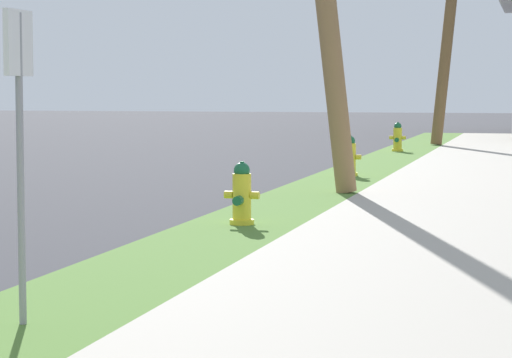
{
  "coord_description": "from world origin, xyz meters",
  "views": [
    {
      "loc": [
        4.1,
        -0.86,
        1.71
      ],
      "look_at": [
        0.77,
        12.18,
        0.62
      ],
      "focal_mm": 78.24,
      "sensor_mm": 36.0,
      "label": 1
    }
  ],
  "objects": [
    {
      "name": "street_sign_post",
      "position": [
        0.72,
        5.98,
        1.63
      ],
      "size": [
        0.05,
        0.36,
        2.12
      ],
      "color": "gray",
      "rests_on": "grass_verge"
    },
    {
      "name": "fire_hydrant_third",
      "position": [
        0.72,
        19.32,
        0.45
      ],
      "size": [
        0.42,
        0.37,
        0.74
      ],
      "color": "yellow",
      "rests_on": "grass_verge"
    },
    {
      "name": "fire_hydrant_second",
      "position": [
        0.71,
        11.74,
        0.45
      ],
      "size": [
        0.42,
        0.38,
        0.74
      ],
      "color": "yellow",
      "rests_on": "grass_verge"
    },
    {
      "name": "fire_hydrant_fourth",
      "position": [
        0.55,
        27.65,
        0.45
      ],
      "size": [
        0.42,
        0.37,
        0.74
      ],
      "color": "yellow",
      "rests_on": "grass_verge"
    }
  ]
}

